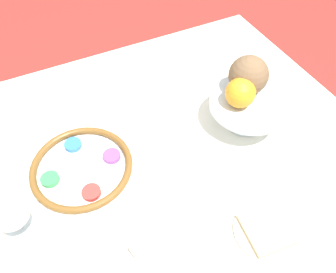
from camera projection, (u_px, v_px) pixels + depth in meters
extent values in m
plane|color=maroon|center=(153.00, 255.00, 1.48)|extent=(8.00, 8.00, 0.00)
cube|color=silver|center=(150.00, 220.00, 1.20)|extent=(1.37, 1.09, 0.72)
cylinder|color=white|center=(83.00, 170.00, 0.91)|extent=(0.28, 0.28, 0.01)
torus|color=brown|center=(82.00, 167.00, 0.90)|extent=(0.28, 0.28, 0.02)
cylinder|color=#844299|center=(112.00, 156.00, 0.92)|extent=(0.05, 0.05, 0.01)
cylinder|color=#2D6BB7|center=(73.00, 145.00, 0.95)|extent=(0.05, 0.05, 0.01)
cylinder|color=#33934C|center=(50.00, 179.00, 0.87)|extent=(0.05, 0.05, 0.01)
cylinder|color=red|center=(91.00, 192.00, 0.85)|extent=(0.05, 0.05, 0.01)
cylinder|color=silver|center=(22.00, 228.00, 0.80)|extent=(0.07, 0.07, 0.00)
cylinder|color=silver|center=(17.00, 222.00, 0.78)|extent=(0.01, 0.01, 0.06)
cone|color=silver|center=(7.00, 210.00, 0.73)|extent=(0.08, 0.08, 0.07)
cylinder|color=silver|center=(244.00, 121.00, 1.02)|extent=(0.12, 0.12, 0.01)
cylinder|color=silver|center=(246.00, 114.00, 1.00)|extent=(0.03, 0.03, 0.06)
cylinder|color=silver|center=(249.00, 103.00, 0.96)|extent=(0.23, 0.23, 0.03)
sphere|color=orange|center=(240.00, 93.00, 0.90)|extent=(0.09, 0.09, 0.09)
sphere|color=brown|center=(248.00, 75.00, 0.93)|extent=(0.11, 0.11, 0.11)
cylinder|color=beige|center=(266.00, 231.00, 0.80)|extent=(0.16, 0.16, 0.01)
cube|color=#D1B784|center=(267.00, 229.00, 0.79)|extent=(0.12, 0.12, 0.01)
cylinder|color=white|center=(161.00, 233.00, 0.77)|extent=(0.17, 0.09, 0.05)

